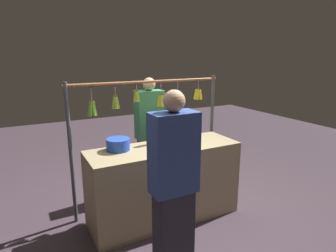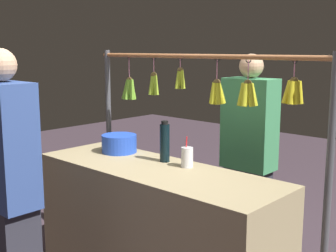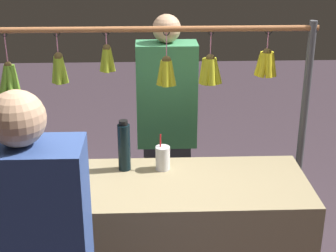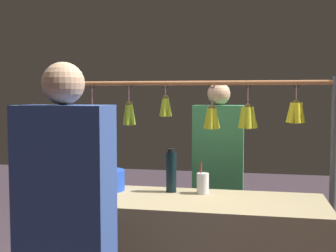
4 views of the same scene
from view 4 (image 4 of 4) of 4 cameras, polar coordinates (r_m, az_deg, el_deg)
display_rack at (r=3.01m, az=3.29°, el=-2.34°), size 2.00×0.14×1.66m
water_bottle at (r=2.80m, az=0.43°, el=-6.00°), size 0.07×0.07×0.28m
blue_bucket at (r=2.90m, az=-8.31°, el=-7.09°), size 0.26×0.26×0.13m
drink_cup at (r=2.78m, az=4.61°, el=-7.55°), size 0.08×0.08×0.20m
vendor_person at (r=3.45m, az=6.63°, el=-8.07°), size 0.39×0.21×1.63m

